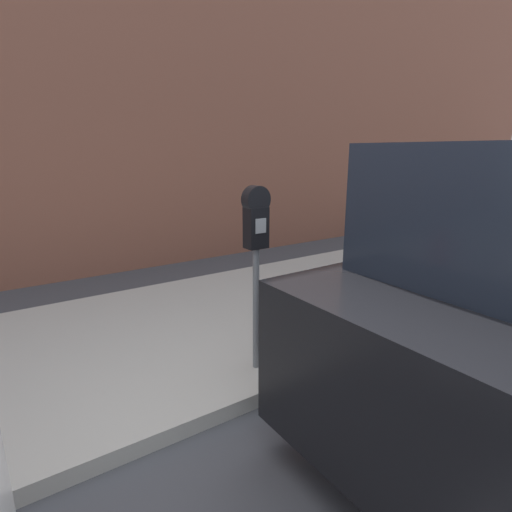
# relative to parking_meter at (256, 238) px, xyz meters

# --- Properties ---
(ground_plane) EXTENTS (60.00, 60.00, 0.00)m
(ground_plane) POSITION_rel_parking_meter_xyz_m (-0.21, -1.13, -1.20)
(ground_plane) COLOR #47474C
(sidewalk) EXTENTS (24.00, 2.80, 0.12)m
(sidewalk) POSITION_rel_parking_meter_xyz_m (-0.21, 1.07, -1.14)
(sidewalk) COLOR #BCB7AD
(sidewalk) RESTS_ON ground_plane
(building_facade) EXTENTS (24.00, 0.30, 6.44)m
(building_facade) POSITION_rel_parking_meter_xyz_m (-0.21, 3.84, 2.02)
(building_facade) COLOR #935642
(building_facade) RESTS_ON ground_plane
(parking_meter) EXTENTS (0.20, 0.13, 1.47)m
(parking_meter) POSITION_rel_parking_meter_xyz_m (0.00, 0.00, 0.00)
(parking_meter) COLOR slate
(parking_meter) RESTS_ON sidewalk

